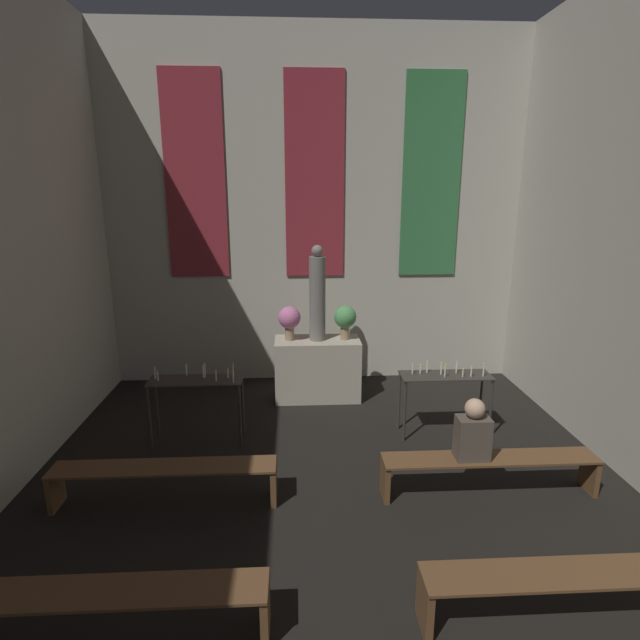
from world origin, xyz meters
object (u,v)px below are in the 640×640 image
altar (317,369)px  flower_vase_right (345,318)px  pew_third_left (107,603)px  candle_rack_right (445,384)px  flower_vase_left (289,319)px  person_seated (473,432)px  pew_back_left (165,475)px  statue (317,296)px  pew_third_right (574,584)px  pew_back_right (489,466)px  candle_rack_left (196,389)px

altar → flower_vase_right: (0.45, 0.00, 0.85)m
pew_third_left → candle_rack_right: bearing=42.3°
flower_vase_left → candle_rack_right: 2.63m
pew_third_left → person_seated: size_ratio=3.43×
pew_back_left → statue: bearing=57.8°
flower_vase_left → pew_third_right: (2.24, -4.57, -1.00)m
altar → candle_rack_right: candle_rack_right is taller
candle_rack_right → pew_back_right: (0.09, -1.45, -0.41)m
pew_third_left → pew_back_right: same height
flower_vase_left → flower_vase_right: size_ratio=1.00×
altar → candle_rack_left: bearing=-140.7°
candle_rack_left → pew_back_right: size_ratio=0.52×
pew_back_left → pew_back_right: (3.58, 0.00, 0.00)m
candle_rack_right → flower_vase_left: bearing=147.0°
pew_third_right → flower_vase_left: bearing=116.1°
flower_vase_right → statue: bearing=180.0°
pew_third_right → person_seated: bearing=97.2°
candle_rack_right → pew_back_left: size_ratio=0.52×
pew_back_left → person_seated: person_seated is taller
altar → pew_back_left: 3.36m
statue → flower_vase_left: 0.58m
altar → pew_back_right: size_ratio=0.57×
candle_rack_left → pew_back_right: candle_rack_left is taller
statue → candle_rack_right: 2.40m
altar → person_seated: 3.26m
altar → flower_vase_left: 0.96m
flower_vase_left → pew_back_left: flower_vase_left is taller
pew_back_left → pew_third_right: bearing=-25.8°
person_seated → pew_third_left: bearing=-152.8°
candle_rack_right → pew_back_right: 1.51m
pew_third_right → pew_back_right: bearing=90.0°
statue → pew_third_left: 5.10m
candle_rack_left → pew_third_right: (3.49, -3.18, -0.41)m
altar → pew_back_left: altar is taller
statue → flower_vase_right: statue is taller
statue → flower_vase_left: statue is taller
pew_third_right → altar: bearing=111.4°
flower_vase_left → pew_third_right: bearing=-63.9°
candle_rack_left → pew_back_right: (3.49, -1.45, -0.41)m
pew_third_right → candle_rack_right: bearing=91.6°
candle_rack_left → candle_rack_right: 3.40m
candle_rack_left → pew_back_left: size_ratio=0.52×
flower_vase_right → pew_third_right: bearing=-73.6°
candle_rack_right → pew_third_left: candle_rack_right is taller
flower_vase_left → pew_back_right: 3.75m
flower_vase_right → pew_back_right: flower_vase_right is taller
candle_rack_right → pew_third_left: (-3.49, -3.18, -0.41)m
candle_rack_left → pew_third_right: bearing=-42.4°
statue → flower_vase_left: size_ratio=2.75×
candle_rack_right → pew_back_right: size_ratio=0.52×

